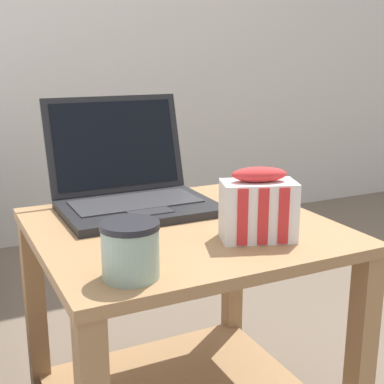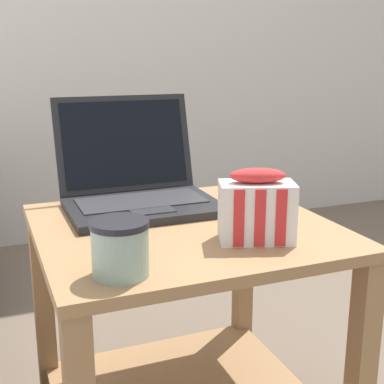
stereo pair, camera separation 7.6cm
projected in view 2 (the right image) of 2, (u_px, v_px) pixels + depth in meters
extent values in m
cube|color=#997047|center=(185.00, 230.00, 1.10)|extent=(0.59, 0.56, 0.02)
cube|color=#997047|center=(45.00, 321.00, 1.30)|extent=(0.04, 0.04, 0.54)
cube|color=#997047|center=(243.00, 286.00, 1.50)|extent=(0.04, 0.04, 0.54)
cube|color=black|center=(144.00, 207.00, 1.19)|extent=(0.33, 0.24, 0.02)
cube|color=#2D2D30|center=(141.00, 201.00, 1.21)|extent=(0.28, 0.13, 0.00)
cube|color=#2D2D30|center=(152.00, 211.00, 1.13)|extent=(0.09, 0.05, 0.00)
cube|color=black|center=(125.00, 143.00, 1.30)|extent=(0.33, 0.07, 0.23)
cube|color=black|center=(125.00, 143.00, 1.29)|extent=(0.30, 0.06, 0.20)
cube|color=black|center=(89.00, 119.00, 1.27)|extent=(0.03, 0.01, 0.03)
cube|color=red|center=(101.00, 131.00, 1.28)|extent=(0.04, 0.01, 0.03)
cylinder|color=#8CA593|center=(120.00, 248.00, 0.84)|extent=(0.09, 0.09, 0.09)
cylinder|color=black|center=(119.00, 224.00, 0.83)|extent=(0.09, 0.09, 0.01)
cylinder|color=black|center=(120.00, 229.00, 0.83)|extent=(0.08, 0.08, 0.01)
torus|color=#8CA593|center=(132.00, 237.00, 0.89)|extent=(0.05, 0.06, 0.07)
cube|color=white|center=(257.00, 212.00, 0.99)|extent=(0.16, 0.12, 0.11)
cube|color=red|center=(239.00, 219.00, 0.95)|extent=(0.02, 0.01, 0.11)
cube|color=red|center=(260.00, 218.00, 0.96)|extent=(0.02, 0.01, 0.11)
cube|color=red|center=(281.00, 218.00, 0.96)|extent=(0.02, 0.01, 0.11)
ellipsoid|color=red|center=(258.00, 176.00, 0.98)|extent=(0.11, 0.08, 0.03)
cube|color=black|center=(264.00, 208.00, 1.21)|extent=(0.08, 0.14, 0.01)
cube|color=black|center=(264.00, 206.00, 1.20)|extent=(0.07, 0.13, 0.00)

